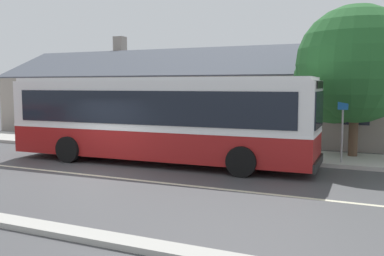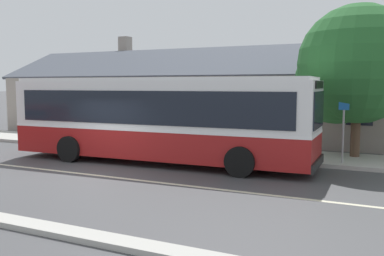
# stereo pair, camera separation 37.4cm
# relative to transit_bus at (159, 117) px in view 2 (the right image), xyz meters

# --- Properties ---
(ground_plane) EXTENTS (300.00, 300.00, 0.00)m
(ground_plane) POSITION_rel_transit_bus_xyz_m (-1.23, -2.90, -1.73)
(ground_plane) COLOR #424244
(sidewalk_far) EXTENTS (60.00, 3.00, 0.15)m
(sidewalk_far) POSITION_rel_transit_bus_xyz_m (-1.23, 3.10, -1.65)
(sidewalk_far) COLOR #ADAAA3
(sidewalk_far) RESTS_ON ground
(lane_divider_stripe) EXTENTS (60.00, 0.16, 0.01)m
(lane_divider_stripe) POSITION_rel_transit_bus_xyz_m (-1.23, -2.90, -1.72)
(lane_divider_stripe) COLOR beige
(lane_divider_stripe) RESTS_ON ground
(community_building) EXTENTS (25.74, 8.87, 6.24)m
(community_building) POSITION_rel_transit_bus_xyz_m (-2.16, 10.18, 0.09)
(community_building) COLOR gray
(community_building) RESTS_ON ground
(transit_bus) EXTENTS (11.81, 3.05, 3.21)m
(transit_bus) POSITION_rel_transit_bus_xyz_m (0.00, 0.00, 0.00)
(transit_bus) COLOR maroon
(transit_bus) RESTS_ON ground
(bench_by_building) EXTENTS (1.86, 0.51, 0.94)m
(bench_by_building) POSITION_rel_transit_bus_xyz_m (-5.07, 2.92, -1.15)
(bench_by_building) COLOR #4C4C4C
(bench_by_building) RESTS_ON sidewalk_far
(bench_down_street) EXTENTS (1.63, 0.51, 0.94)m
(bench_down_street) POSITION_rel_transit_bus_xyz_m (-0.17, 3.00, -1.16)
(bench_down_street) COLOR #4C4C4C
(bench_down_street) RESTS_ON sidewalk_far
(street_tree_primary) EXTENTS (4.71, 4.59, 6.04)m
(street_tree_primary) POSITION_rel_transit_bus_xyz_m (6.45, 3.82, 1.82)
(street_tree_primary) COLOR #4C3828
(street_tree_primary) RESTS_ON ground
(bus_stop_sign) EXTENTS (0.36, 0.07, 2.40)m
(bus_stop_sign) POSITION_rel_transit_bus_xyz_m (6.39, 2.09, -0.09)
(bus_stop_sign) COLOR gray
(bus_stop_sign) RESTS_ON sidewalk_far
(bike_rack) EXTENTS (1.16, 0.06, 0.78)m
(bike_rack) POSITION_rel_transit_bus_xyz_m (-8.75, 2.63, -1.04)
(bike_rack) COLOR slate
(bike_rack) RESTS_ON sidewalk_far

